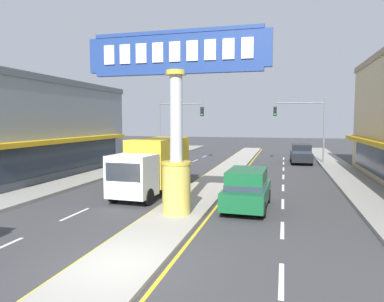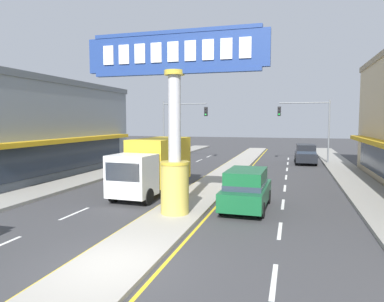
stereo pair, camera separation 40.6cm
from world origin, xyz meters
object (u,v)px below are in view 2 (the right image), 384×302
Objects in this scene: traffic_light_left_side at (179,120)px; suv_far_right_lane at (246,189)px; traffic_light_right_side at (310,120)px; box_truck_near_right_lane at (154,164)px; district_sign at (174,118)px; storefront_left at (29,128)px; suv_mid_left_lane at (306,154)px.

traffic_light_left_side is 20.80m from suv_far_right_lane.
traffic_light_right_side is 19.46m from box_truck_near_right_lane.
district_sign is 1.14× the size of box_truck_near_right_lane.
district_sign reaches higher than box_truck_near_right_lane.
suv_mid_left_lane is (21.09, 12.71, -2.65)m from storefront_left.
traffic_light_left_side is (8.51, 11.84, 0.61)m from storefront_left.
storefront_left is 3.08× the size of traffic_light_left_side.
box_truck_near_right_lane is at bearing -18.93° from storefront_left.
storefront_left is 3.08× the size of traffic_light_right_side.
box_truck_near_right_lane is at bearing 121.88° from district_sign.
box_truck_near_right_lane is at bearing -117.84° from suv_mid_left_lane.
box_truck_near_right_lane is at bearing -77.11° from traffic_light_left_side.
traffic_light_left_side is at bearing -175.79° from traffic_light_right_side.
district_sign is at bearing -106.72° from traffic_light_right_side.
suv_mid_left_lane is (3.30, 19.20, 0.00)m from suv_far_right_lane.
box_truck_near_right_lane is 6.11m from suv_far_right_lane.
storefront_left is at bearing -148.93° from suv_mid_left_lane.
district_sign reaches higher than traffic_light_right_side.
district_sign reaches higher than suv_mid_left_lane.
district_sign reaches higher than suv_far_right_lane.
suv_mid_left_lane is (6.15, 21.33, -3.32)m from district_sign.
district_sign is 22.45m from suv_mid_left_lane.
traffic_light_right_side is 1.34× the size of suv_mid_left_lane.
traffic_light_left_side is 1.34× the size of suv_mid_left_lane.
traffic_light_right_side is (12.86, 0.95, 0.00)m from traffic_light_left_side.
suv_far_right_lane is at bearing 36.86° from district_sign.
traffic_light_right_side is at bearing 4.21° from traffic_light_left_side.
traffic_light_left_side is (-6.43, 20.46, -0.06)m from district_sign.
traffic_light_right_side reaches higher than suv_far_right_lane.
traffic_light_left_side is 13.02m from suv_mid_left_lane.
traffic_light_right_side is 3.28m from suv_mid_left_lane.
district_sign is 17.27m from storefront_left.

